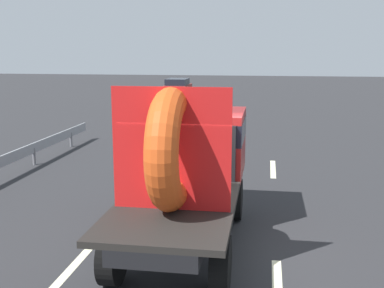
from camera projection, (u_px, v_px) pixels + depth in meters
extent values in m
plane|color=#28282B|center=(204.00, 245.00, 8.99)|extent=(120.00, 120.00, 0.00)
cylinder|color=black|center=(159.00, 195.00, 10.56)|extent=(0.28, 0.89, 0.89)
cylinder|color=black|center=(235.00, 199.00, 10.29)|extent=(0.28, 0.89, 0.89)
cylinder|color=black|center=(112.00, 257.00, 7.42)|extent=(0.28, 0.89, 0.89)
cylinder|color=black|center=(221.00, 265.00, 7.16)|extent=(0.28, 0.89, 0.89)
cube|color=black|center=(184.00, 202.00, 8.74)|extent=(1.30, 5.16, 0.25)
cube|color=maroon|center=(197.00, 142.00, 10.18)|extent=(2.00, 1.86, 1.35)
cube|color=black|center=(196.00, 129.00, 10.08)|extent=(2.02, 1.77, 0.44)
cube|color=black|center=(174.00, 209.00, 7.81)|extent=(2.00, 3.30, 0.10)
cube|color=black|center=(189.00, 153.00, 9.24)|extent=(1.80, 0.08, 1.10)
torus|color=#D84C19|center=(171.00, 149.00, 7.46)|extent=(0.51, 1.97, 1.97)
cube|color=red|center=(171.00, 149.00, 7.46)|extent=(1.90, 0.03, 1.97)
cylinder|color=black|center=(152.00, 117.00, 23.76)|extent=(0.22, 0.63, 0.63)
cylinder|color=black|center=(182.00, 118.00, 23.52)|extent=(0.22, 0.63, 0.63)
cylinder|color=black|center=(138.00, 125.00, 21.20)|extent=(0.22, 0.63, 0.63)
cylinder|color=black|center=(172.00, 126.00, 20.96)|extent=(0.22, 0.63, 0.63)
cube|color=silver|center=(161.00, 116.00, 22.31)|extent=(1.77, 4.13, 0.54)
cube|color=black|center=(161.00, 105.00, 22.11)|extent=(1.59, 2.31, 0.49)
cube|color=gray|center=(9.00, 158.00, 13.70)|extent=(0.06, 11.71, 0.32)
cylinder|color=slate|center=(34.00, 156.00, 15.17)|extent=(0.10, 0.10, 0.55)
cylinder|color=slate|center=(71.00, 140.00, 18.00)|extent=(0.10, 0.10, 0.55)
cube|color=beige|center=(60.00, 281.00, 7.57)|extent=(0.16, 2.69, 0.01)
cube|color=beige|center=(163.00, 167.00, 14.89)|extent=(0.16, 2.76, 0.01)
cube|color=beige|center=(273.00, 169.00, 14.69)|extent=(0.16, 2.23, 0.01)
cylinder|color=black|center=(184.00, 93.00, 36.57)|extent=(0.22, 0.63, 0.63)
cylinder|color=black|center=(164.00, 93.00, 36.81)|extent=(0.22, 0.63, 0.63)
cylinder|color=black|center=(189.00, 91.00, 39.15)|extent=(0.22, 0.63, 0.63)
cylinder|color=black|center=(171.00, 90.00, 39.39)|extent=(0.22, 0.63, 0.63)
cube|color=maroon|center=(177.00, 88.00, 37.93)|extent=(1.78, 4.16, 0.55)
cube|color=black|center=(177.00, 82.00, 37.92)|extent=(1.61, 2.33, 0.50)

